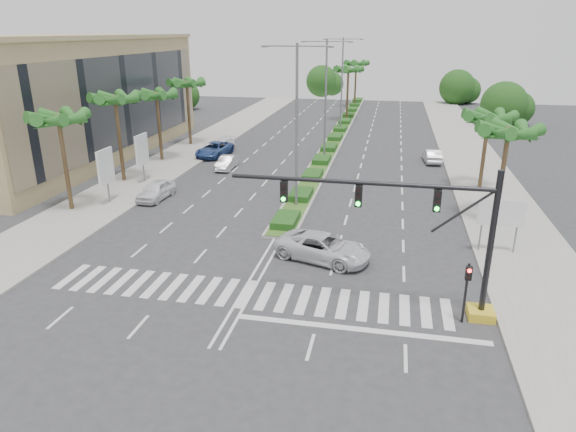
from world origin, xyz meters
name	(u,v)px	position (x,y,z in m)	size (l,w,h in m)	color
ground	(246,294)	(0.00, 0.00, 0.00)	(160.00, 160.00, 0.00)	#333335
footpath_right	(492,195)	(15.20, 20.00, 0.07)	(6.00, 120.00, 0.15)	gray
footpath_left	(148,176)	(-15.20, 20.00, 0.07)	(6.00, 120.00, 0.15)	gray
median	(339,132)	(0.00, 45.00, 0.10)	(2.20, 75.00, 0.20)	gray
median_grass	(339,131)	(0.00, 45.00, 0.22)	(1.80, 75.00, 0.04)	#2C4F1B
building	(72,100)	(-26.00, 26.00, 6.00)	(12.00, 36.00, 12.00)	tan
signal_gantry	(439,247)	(9.27, 0.00, 3.46)	(12.60, 1.20, 7.20)	gold
pedestrian_signal	(467,284)	(10.60, -0.68, 2.04)	(0.28, 0.36, 3.00)	black
direction_sign	(501,216)	(13.50, 7.99, 2.45)	(2.70, 0.11, 3.40)	slate
billboard_near	(106,167)	(-14.50, 12.00, 2.96)	(0.18, 2.10, 4.35)	slate
billboard_far	(142,150)	(-14.50, 18.00, 2.96)	(0.18, 2.10, 4.35)	slate
palm_left_near	(59,122)	(-16.50, 10.00, 6.69)	(4.57, 4.68, 7.55)	brown
palm_left_mid	(115,102)	(-16.50, 18.00, 7.08)	(4.57, 4.68, 7.95)	brown
palm_left_far	(157,97)	(-16.50, 26.00, 6.50)	(4.57, 4.68, 7.35)	brown
palm_left_end	(187,86)	(-16.50, 34.00, 6.88)	(4.57, 4.68, 7.75)	brown
palm_right_near	(508,135)	(14.50, 14.00, 6.20)	(4.57, 4.68, 7.05)	brown
palm_right_far	(488,120)	(14.50, 22.00, 5.91)	(4.57, 4.68, 6.75)	brown
palm_median_a	(348,71)	(0.00, 55.00, 7.17)	(4.57, 4.68, 8.05)	brown
palm_median_b	(356,65)	(0.00, 70.00, 7.17)	(4.57, 4.68, 8.05)	brown
streetlight_near	(297,119)	(0.00, 14.00, 6.81)	(5.10, 0.25, 12.00)	slate
streetlight_mid	(326,93)	(0.00, 30.00, 6.81)	(5.10, 0.25, 12.00)	slate
streetlight_far	(342,80)	(0.00, 46.00, 6.81)	(5.10, 0.25, 12.00)	slate
car_parked_a	(156,190)	(-11.44, 13.87, 0.74)	(1.74, 4.33, 1.47)	white
car_parked_b	(227,163)	(-8.82, 24.11, 0.64)	(1.35, 3.87, 1.27)	silver
car_parked_c	(214,149)	(-11.80, 29.02, 0.75)	(2.50, 5.41, 1.50)	navy
car_parked_d	(220,146)	(-11.74, 30.63, 0.75)	(2.10, 5.17, 1.50)	white
car_crossing	(323,247)	(3.31, 4.99, 0.79)	(2.61, 5.66, 1.57)	silver
car_right	(432,156)	(11.01, 30.96, 0.70)	(1.47, 4.22, 1.39)	#B9B8BD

